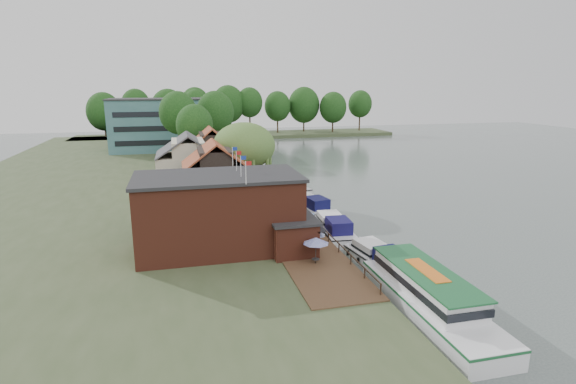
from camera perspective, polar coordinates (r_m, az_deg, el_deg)
ground at (r=49.39m, az=10.22°, el=-6.16°), size 260.00×260.00×0.00m
land_bank at (r=79.63m, az=-21.23°, el=1.03°), size 50.00×140.00×1.00m
quay_deck at (r=55.72m, az=-1.50°, el=-2.53°), size 6.00×50.00×0.10m
quay_rail at (r=56.68m, az=1.05°, el=-1.78°), size 0.20×49.00×1.00m
pub at (r=43.31m, az=-6.15°, el=-2.37°), size 20.00×11.00×7.30m
hotel_block at (r=112.72m, az=-15.34°, el=8.30°), size 25.40×12.40×12.30m
cottage_a at (r=57.59m, az=-9.22°, el=2.12°), size 8.60×7.60×8.50m
cottage_b at (r=67.26m, az=-12.51°, el=3.61°), size 9.60×8.60×8.50m
cottage_c at (r=76.33m, az=-9.71°, el=4.88°), size 7.60×7.60×8.50m
willow at (r=62.80m, az=-5.55°, el=4.07°), size 8.60×8.60×10.43m
umbrella_0 at (r=39.69m, az=3.55°, el=-7.41°), size 2.30×2.30×2.38m
umbrella_1 at (r=41.78m, az=3.34°, el=-6.31°), size 2.08×2.08×2.38m
umbrella_2 at (r=45.45m, az=1.48°, el=-4.64°), size 2.07×2.07×2.38m
umbrella_3 at (r=48.20m, az=2.03°, el=-3.58°), size 2.41×2.41×2.38m
umbrella_4 at (r=50.67m, az=-0.16°, el=-2.71°), size 2.16×2.16×2.38m
umbrella_5 at (r=53.63m, az=-0.17°, el=-1.80°), size 2.21×2.21×2.38m
umbrella_6 at (r=57.45m, az=-1.00°, el=-0.76°), size 2.11×2.11×2.38m
cruiser_0 at (r=42.20m, az=11.59°, el=-7.96°), size 4.54×10.20×2.38m
cruiser_1 at (r=50.14m, az=5.85°, el=-4.20°), size 4.09×10.48×2.50m
cruiser_2 at (r=58.85m, az=2.81°, el=-1.48°), size 5.06×10.56×2.47m
cruiser_3 at (r=70.07m, az=-0.19°, el=1.05°), size 6.89×11.35×2.65m
tour_boat at (r=34.86m, az=17.67°, el=-12.29°), size 4.26×15.06×3.29m
swan at (r=38.92m, az=15.20°, el=-11.62°), size 0.44×0.44×0.44m
bank_tree_0 at (r=84.56m, az=-11.70°, el=6.83°), size 6.70×6.70×12.03m
bank_tree_1 at (r=94.08m, az=-13.70°, el=8.05°), size 7.50×7.50×14.22m
bank_tree_2 at (r=99.19m, az=-9.16°, el=8.50°), size 7.99×7.99×14.17m
bank_tree_3 at (r=119.39m, az=-10.10°, el=8.84°), size 8.33×8.33×12.31m
bank_tree_4 at (r=127.36m, az=-10.86°, el=9.01°), size 7.84×7.84×12.00m
bank_tree_5 at (r=138.39m, az=-11.61°, el=9.76°), size 7.18×7.18×14.10m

